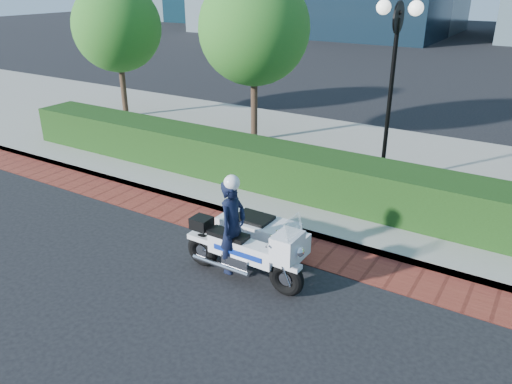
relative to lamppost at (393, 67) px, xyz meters
The scene contains 8 objects.
ground 6.07m from the lamppost, 100.89° to the right, with size 120.00×120.00×0.00m, color black.
brick_strip 4.84m from the lamppost, 105.12° to the right, with size 60.00×1.00×0.01m, color maroon.
sidewalk 3.16m from the lamppost, 141.34° to the left, with size 60.00×8.00×0.15m, color gray.
hedge_main 2.98m from the lamppost, 122.01° to the right, with size 18.00×1.20×1.00m, color black.
lamppost is the anchor object (origin of this frame).
tree_a 10.09m from the lamppost, behind, with size 3.00×3.00×4.58m.
tree_b 4.71m from the lamppost, 163.89° to the left, with size 3.20×3.20×4.89m.
police_motorcycle 5.43m from the lamppost, 99.03° to the right, with size 2.34×1.64×1.90m.
Camera 1 is at (4.38, -6.09, 4.83)m, focal length 35.00 mm.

